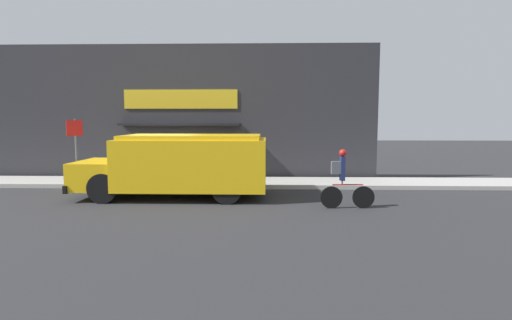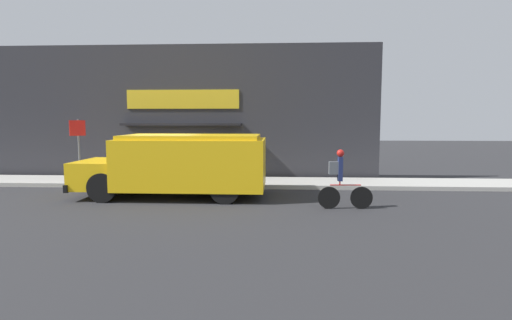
{
  "view_description": "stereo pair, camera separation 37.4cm",
  "coord_description": "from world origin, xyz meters",
  "px_view_note": "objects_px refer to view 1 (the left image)",
  "views": [
    {
      "loc": [
        3.85,
        -14.45,
        2.54
      ],
      "look_at": [
        3.45,
        -0.2,
        1.1
      ],
      "focal_mm": 28.0,
      "sensor_mm": 36.0,
      "label": 1
    },
    {
      "loc": [
        4.22,
        -14.43,
        2.54
      ],
      "look_at": [
        3.45,
        -0.2,
        1.1
      ],
      "focal_mm": 28.0,
      "sensor_mm": 36.0,
      "label": 2
    }
  ],
  "objects_px": {
    "trash_bin": "(196,170)",
    "cyclist": "(344,180)",
    "school_bus": "(181,164)",
    "stop_sign_post": "(75,140)"
  },
  "relations": [
    {
      "from": "school_bus",
      "to": "cyclist",
      "type": "height_order",
      "value": "school_bus"
    },
    {
      "from": "cyclist",
      "to": "trash_bin",
      "type": "bearing_deg",
      "value": 137.75
    },
    {
      "from": "cyclist",
      "to": "school_bus",
      "type": "bearing_deg",
      "value": 160.21
    },
    {
      "from": "cyclist",
      "to": "trash_bin",
      "type": "xyz_separation_m",
      "value": [
        -4.96,
        4.09,
        -0.25
      ]
    },
    {
      "from": "stop_sign_post",
      "to": "cyclist",
      "type": "bearing_deg",
      "value": -21.58
    },
    {
      "from": "school_bus",
      "to": "trash_bin",
      "type": "xyz_separation_m",
      "value": [
        0.04,
        2.56,
        -0.51
      ]
    },
    {
      "from": "trash_bin",
      "to": "cyclist",
      "type": "bearing_deg",
      "value": -39.5
    },
    {
      "from": "trash_bin",
      "to": "school_bus",
      "type": "bearing_deg",
      "value": -90.93
    },
    {
      "from": "school_bus",
      "to": "cyclist",
      "type": "bearing_deg",
      "value": -17.04
    },
    {
      "from": "cyclist",
      "to": "stop_sign_post",
      "type": "distance_m",
      "value": 10.35
    }
  ]
}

